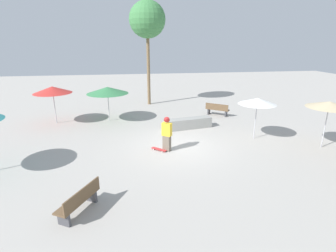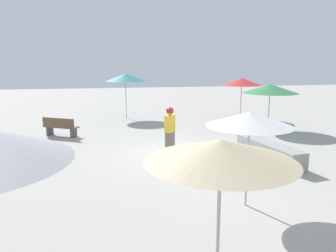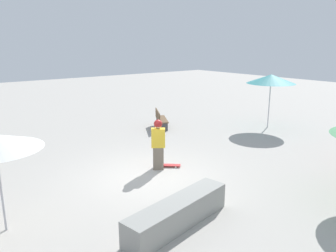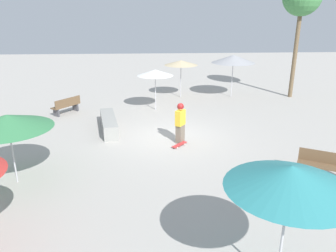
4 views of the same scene
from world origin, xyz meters
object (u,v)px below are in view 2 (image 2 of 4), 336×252
shade_umbrella_green (270,89)px  shade_umbrella_teal (125,77)px  skater_main (170,128)px  skateboard (170,147)px  shade_umbrella_white (250,119)px  concrete_ledge (269,152)px  shade_umbrella_tan (221,151)px  shade_umbrella_red (242,82)px  bench_far (60,127)px

shade_umbrella_green → shade_umbrella_teal: shade_umbrella_teal is taller
skater_main → skateboard: bearing=26.4°
shade_umbrella_green → shade_umbrella_white: size_ratio=1.19×
skater_main → concrete_ledge: (-1.68, -3.05, -0.59)m
skateboard → shade_umbrella_tan: shade_umbrella_tan is taller
skateboard → shade_umbrella_red: (5.85, -5.28, 2.06)m
shade_umbrella_teal → shade_umbrella_red: 6.62m
skater_main → skateboard: (0.37, -0.06, -0.83)m
skater_main → shade_umbrella_red: 8.29m
skater_main → bench_far: bearing=88.0°
bench_far → shade_umbrella_teal: shade_umbrella_teal is taller
skater_main → concrete_ledge: bearing=-83.5°
shade_umbrella_teal → shade_umbrella_red: bearing=-101.0°
bench_far → shade_umbrella_red: bearing=46.4°
bench_far → shade_umbrella_tan: (-10.79, -3.53, 1.71)m
shade_umbrella_green → shade_umbrella_teal: size_ratio=1.01×
skateboard → shade_umbrella_red: bearing=-0.0°
skater_main → shade_umbrella_red: shade_umbrella_red is taller
bench_far → concrete_ledge: bearing=-4.7°
bench_far → shade_umbrella_teal: size_ratio=0.63×
shade_umbrella_tan → shade_umbrella_white: size_ratio=1.04×
shade_umbrella_white → bench_far: bearing=32.6°
bench_far → shade_umbrella_red: size_ratio=0.69×
shade_umbrella_teal → concrete_ledge: bearing=-155.4°
bench_far → shade_umbrella_white: bearing=-28.0°
skater_main → shade_umbrella_green: shade_umbrella_green is taller
concrete_ledge → bench_far: bench_far is taller
shade_umbrella_green → shade_umbrella_white: shade_umbrella_green is taller
skater_main → shade_umbrella_teal: shade_umbrella_teal is taller
shade_umbrella_white → concrete_ledge: bearing=-35.0°
shade_umbrella_teal → shade_umbrella_tan: bearing=-178.5°
concrete_ledge → shade_umbrella_red: size_ratio=1.28×
skater_main → shade_umbrella_tan: (-7.51, 0.75, 1.24)m
shade_umbrella_green → concrete_ledge: bearing=153.2°
skateboard → bench_far: size_ratio=0.45×
skateboard → bench_far: (2.90, 4.34, 0.37)m
concrete_ledge → shade_umbrella_green: (4.65, -2.35, 1.69)m
shade_umbrella_white → shade_umbrella_red: 11.89m
shade_umbrella_green → skateboard: bearing=115.9°
bench_far → shade_umbrella_green: bearing=27.6°
shade_umbrella_tan → shade_umbrella_red: shade_umbrella_red is taller
concrete_ledge → shade_umbrella_green: shade_umbrella_green is taller
bench_far → shade_umbrella_green: shade_umbrella_green is taller
skateboard → shade_umbrella_white: bearing=-129.0°
skater_main → concrete_ledge: size_ratio=0.56×
shade_umbrella_white → shade_umbrella_tan: bearing=149.1°
skateboard → shade_umbrella_white: 5.59m
skateboard → shade_umbrella_tan: (-7.89, 0.81, 2.08)m
skateboard → concrete_ledge: 3.64m
skateboard → shade_umbrella_green: size_ratio=0.28×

